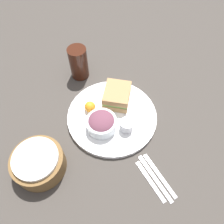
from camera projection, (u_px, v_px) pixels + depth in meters
The scene contains 11 objects.
ground_plane at pixel (112, 117), 0.82m from camera, with size 4.00×4.00×0.00m, color #3D3833.
plate at pixel (112, 116), 0.81m from camera, with size 0.33×0.33×0.02m, color white.
sandwich at pixel (117, 96), 0.81m from camera, with size 0.13×0.11×0.06m.
salad_bowl at pixel (101, 123), 0.75m from camera, with size 0.11×0.11×0.06m.
dressing_cup at pixel (127, 125), 0.75m from camera, with size 0.05×0.05×0.04m, color #B7B7BC.
orange_wedge at pixel (90, 107), 0.80m from camera, with size 0.04×0.04×0.04m, color orange.
drink_glass at pixel (79, 63), 0.88m from camera, with size 0.07×0.07×0.14m, color #38190F.
bread_basket at pixel (39, 163), 0.68m from camera, with size 0.16×0.16×0.08m.
fork at pixel (160, 175), 0.69m from camera, with size 0.16×0.01×0.01m, color silver.
knife at pixel (155, 178), 0.69m from camera, with size 0.17×0.01×0.01m, color silver.
spoon at pixel (150, 181), 0.68m from camera, with size 0.15×0.01×0.01m, color silver.
Camera 1 is at (-0.43, 0.02, 0.69)m, focal length 35.00 mm.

